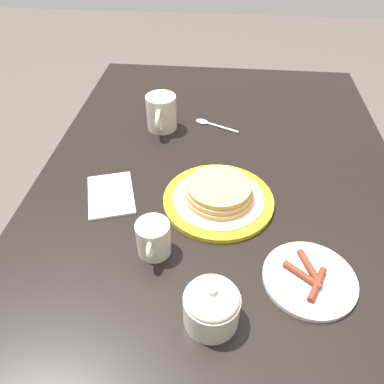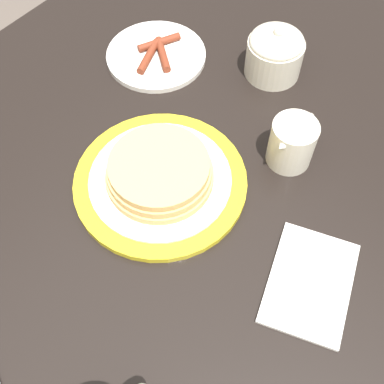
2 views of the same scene
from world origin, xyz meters
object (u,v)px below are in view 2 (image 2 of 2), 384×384
object	(u,v)px
creamer_pitcher	(292,143)
sugar_bowl	(275,53)
side_plate_bacon	(156,55)
napkin	(310,283)
pancake_plate	(161,177)

from	to	relation	value
creamer_pitcher	sugar_bowl	distance (m)	0.19
side_plate_bacon	creamer_pitcher	size ratio (longest dim) A/B	1.72
side_plate_bacon	sugar_bowl	distance (m)	0.22
napkin	pancake_plate	bearing A→B (deg)	90.54
napkin	side_plate_bacon	bearing A→B (deg)	65.48
side_plate_bacon	napkin	distance (m)	0.50
side_plate_bacon	creamer_pitcher	bearing A→B (deg)	-98.29
pancake_plate	napkin	bearing A→B (deg)	-89.46
napkin	sugar_bowl	bearing A→B (deg)	40.71
pancake_plate	side_plate_bacon	bearing A→B (deg)	42.33
side_plate_bacon	napkin	size ratio (longest dim) A/B	1.01
pancake_plate	napkin	size ratio (longest dim) A/B	1.46
pancake_plate	sugar_bowl	distance (m)	0.31
pancake_plate	creamer_pitcher	distance (m)	0.21
side_plate_bacon	napkin	world-z (taller)	side_plate_bacon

